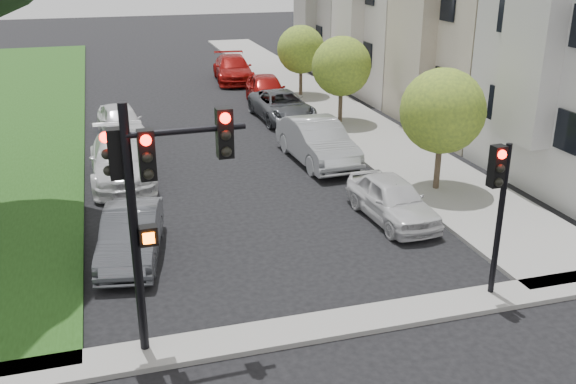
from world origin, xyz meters
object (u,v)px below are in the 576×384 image
object	(u,v)px
car_parked_0	(392,199)
car_parked_7	(120,121)
small_tree_b	(342,66)
car_parked_3	(266,90)
car_parked_4	(233,69)
car_parked_1	(317,141)
car_parked_2	(282,106)
traffic_signal_main	(152,186)
traffic_signal_secondary	(498,193)
small_tree_c	(301,50)
car_parked_6	(122,159)
car_parked_5	(131,235)
small_tree_a	(442,111)

from	to	relation	value
car_parked_0	car_parked_7	bearing A→B (deg)	119.57
small_tree_b	car_parked_7	size ratio (longest dim) A/B	0.97
car_parked_3	car_parked_7	world-z (taller)	car_parked_3
car_parked_4	car_parked_1	bearing A→B (deg)	-85.24
small_tree_b	car_parked_3	size ratio (longest dim) A/B	0.89
car_parked_2	car_parked_3	xyz separation A→B (m)	(0.10, 3.28, 0.10)
traffic_signal_main	traffic_signal_secondary	xyz separation A→B (m)	(7.35, -0.04, -0.94)
small_tree_c	car_parked_6	bearing A→B (deg)	-132.39
car_parked_2	car_parked_5	bearing A→B (deg)	-123.23
car_parked_5	car_parked_4	bearing A→B (deg)	81.50
car_parked_2	car_parked_7	distance (m)	7.39
small_tree_a	traffic_signal_secondary	world-z (taller)	small_tree_a
car_parked_0	car_parked_4	bearing A→B (deg)	87.58
car_parked_2	car_parked_5	distance (m)	14.71
small_tree_c	car_parked_3	distance (m)	3.09
car_parked_0	car_parked_6	world-z (taller)	car_parked_6
small_tree_b	traffic_signal_secondary	distance (m)	15.62
small_tree_c	traffic_signal_main	world-z (taller)	traffic_signal_main
car_parked_4	car_parked_0	bearing A→B (deg)	-84.16
car_parked_0	car_parked_7	xyz separation A→B (m)	(-7.24, 11.36, 0.04)
small_tree_b	traffic_signal_main	bearing A→B (deg)	-121.91
car_parked_2	car_parked_1	bearing A→B (deg)	-96.07
small_tree_a	traffic_signal_main	xyz separation A→B (m)	(-9.60, -6.46, 0.80)
car_parked_3	car_parked_4	distance (m)	6.35
car_parked_1	car_parked_6	distance (m)	7.10
small_tree_a	traffic_signal_main	bearing A→B (deg)	-146.04
car_parked_2	car_parked_7	size ratio (longest dim) A/B	1.17
small_tree_a	car_parked_6	distance (m)	10.88
traffic_signal_secondary	car_parked_1	size ratio (longest dim) A/B	0.76
small_tree_a	car_parked_3	distance (m)	14.03
car_parked_2	small_tree_c	bearing A→B (deg)	60.65
small_tree_c	car_parked_4	bearing A→B (deg)	117.14
car_parked_1	car_parked_2	bearing A→B (deg)	82.97
traffic_signal_secondary	small_tree_c	bearing A→B (deg)	84.00
traffic_signal_secondary	car_parked_2	size ratio (longest dim) A/B	0.77
car_parked_3	small_tree_a	bearing A→B (deg)	-74.88
small_tree_b	traffic_signal_secondary	size ratio (longest dim) A/B	1.07
car_parked_4	car_parked_5	world-z (taller)	car_parked_4
car_parked_3	car_parked_5	distance (m)	17.64
car_parked_4	car_parked_5	size ratio (longest dim) A/B	1.32
car_parked_0	car_parked_5	distance (m)	7.54
car_parked_4	small_tree_c	bearing A→B (deg)	-57.53
traffic_signal_secondary	car_parked_2	world-z (taller)	traffic_signal_secondary
traffic_signal_secondary	car_parked_7	size ratio (longest dim) A/B	0.90
small_tree_c	car_parked_6	size ratio (longest dim) A/B	0.73
car_parked_2	car_parked_5	world-z (taller)	car_parked_2
small_tree_c	car_parked_0	xyz separation A→B (m)	(-2.43, -16.69, -1.86)
car_parked_3	car_parked_6	bearing A→B (deg)	-122.63
small_tree_b	car_parked_7	bearing A→B (deg)	176.17
car_parked_3	car_parked_7	bearing A→B (deg)	-145.16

